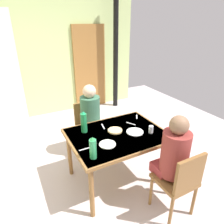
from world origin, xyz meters
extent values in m
plane|color=beige|center=(0.00, 0.00, 0.00)|extent=(6.75, 6.75, 0.00)
cube|color=#BFD689|center=(0.00, 2.60, 1.37)|extent=(4.38, 0.10, 2.74)
cube|color=#996631|center=(1.03, 2.52, 1.00)|extent=(0.80, 0.05, 2.00)
cylinder|color=black|center=(1.61, 2.25, 1.37)|extent=(0.12, 0.12, 2.74)
cube|color=brown|center=(0.30, -0.19, 0.72)|extent=(1.23, 0.95, 0.04)
cube|color=beige|center=(0.30, -0.19, 0.74)|extent=(1.18, 0.91, 0.00)
cylinder|color=brown|center=(-0.25, -0.59, 0.35)|extent=(0.06, 0.06, 0.70)
cylinder|color=brown|center=(0.84, -0.59, 0.35)|extent=(0.06, 0.06, 0.70)
cylinder|color=brown|center=(-0.25, 0.22, 0.35)|extent=(0.06, 0.06, 0.70)
cylinder|color=brown|center=(0.84, 0.22, 0.35)|extent=(0.06, 0.06, 0.70)
cube|color=brown|center=(0.61, -0.94, 0.45)|extent=(0.40, 0.40, 0.04)
cube|color=brown|center=(0.61, -1.12, 0.66)|extent=(0.38, 0.04, 0.42)
cylinder|color=brown|center=(0.44, -0.77, 0.21)|extent=(0.04, 0.04, 0.41)
cylinder|color=brown|center=(0.78, -0.77, 0.21)|extent=(0.04, 0.04, 0.41)
cylinder|color=brown|center=(0.44, -1.11, 0.21)|extent=(0.04, 0.04, 0.41)
cylinder|color=brown|center=(0.78, -1.11, 0.21)|extent=(0.04, 0.04, 0.41)
cube|color=brown|center=(0.21, 0.57, 0.45)|extent=(0.40, 0.40, 0.04)
cube|color=brown|center=(0.21, 0.75, 0.66)|extent=(0.38, 0.04, 0.42)
cylinder|color=brown|center=(0.38, 0.40, 0.21)|extent=(0.04, 0.04, 0.41)
cylinder|color=brown|center=(0.04, 0.40, 0.21)|extent=(0.04, 0.04, 0.41)
cylinder|color=brown|center=(0.38, 0.74, 0.21)|extent=(0.04, 0.04, 0.41)
cylinder|color=brown|center=(0.04, 0.74, 0.21)|extent=(0.04, 0.04, 0.41)
cube|color=maroon|center=(0.61, -0.78, 0.51)|extent=(0.30, 0.22, 0.12)
cylinder|color=maroon|center=(0.61, -0.89, 0.77)|extent=(0.30, 0.30, 0.52)
sphere|color=#846047|center=(0.61, -0.89, 1.12)|extent=(0.20, 0.20, 0.20)
cube|color=#356054|center=(0.21, 0.41, 0.51)|extent=(0.30, 0.22, 0.12)
cylinder|color=#38664C|center=(0.21, 0.52, 0.77)|extent=(0.30, 0.30, 0.52)
sphere|color=beige|center=(0.21, 0.52, 1.12)|extent=(0.20, 0.20, 0.20)
cylinder|color=#1D8145|center=(-0.06, 0.07, 0.87)|extent=(0.08, 0.08, 0.26)
cone|color=#11824C|center=(-0.06, 0.07, 1.01)|extent=(0.06, 0.06, 0.04)
cylinder|color=#2E9A58|center=(-0.18, -0.50, 0.85)|extent=(0.08, 0.08, 0.22)
cone|color=green|center=(-0.18, -0.50, 0.98)|extent=(0.05, 0.05, 0.03)
cylinder|color=white|center=(0.07, -0.35, 0.74)|extent=(0.20, 0.20, 0.01)
cylinder|color=white|center=(0.52, -0.26, 0.74)|extent=(0.22, 0.22, 0.01)
cylinder|color=silver|center=(0.70, -0.36, 0.79)|extent=(0.06, 0.06, 0.09)
cylinder|color=#DBB77A|center=(0.30, -0.11, 0.75)|extent=(0.19, 0.19, 0.02)
cube|color=silver|center=(0.80, 0.12, 0.74)|extent=(0.10, 0.13, 0.00)
cube|color=silver|center=(-0.19, -0.31, 0.74)|extent=(0.15, 0.02, 0.00)
cube|color=silver|center=(0.22, 0.08, 0.74)|extent=(0.04, 0.15, 0.00)
cube|color=silver|center=(0.60, -0.03, 0.74)|extent=(0.09, 0.14, 0.00)
camera|label=1|loc=(-0.83, -2.18, 2.08)|focal=32.74mm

